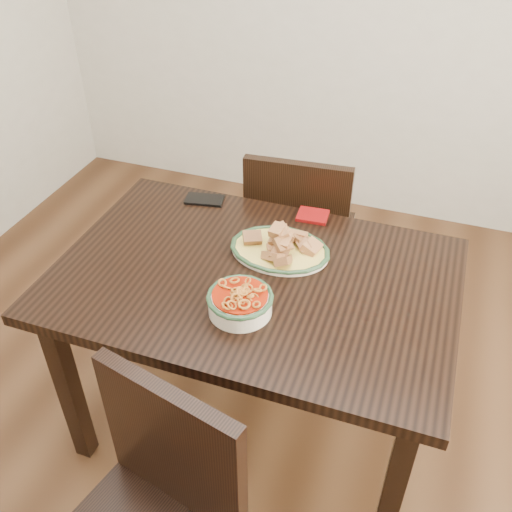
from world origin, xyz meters
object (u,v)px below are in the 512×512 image
(chair_far, at_px, (299,232))
(fish_plate, at_px, (280,242))
(smartphone, at_px, (205,200))
(noodle_bowl, at_px, (240,300))
(dining_table, at_px, (254,296))

(chair_far, xyz_separation_m, fish_plate, (0.06, -0.48, 0.30))
(chair_far, distance_m, smartphone, 0.48)
(fish_plate, height_order, noodle_bowl, fish_plate)
(dining_table, xyz_separation_m, noodle_bowl, (0.02, -0.17, 0.13))
(noodle_bowl, bearing_deg, dining_table, 96.27)
(chair_far, relative_size, smartphone, 6.17)
(dining_table, height_order, chair_far, chair_far)
(dining_table, distance_m, smartphone, 0.49)
(dining_table, distance_m, noodle_bowl, 0.22)
(fish_plate, bearing_deg, smartphone, 149.65)
(chair_far, distance_m, noodle_bowl, 0.84)
(chair_far, bearing_deg, fish_plate, 92.24)
(dining_table, bearing_deg, noodle_bowl, -83.73)
(smartphone, bearing_deg, noodle_bowl, -66.98)
(dining_table, height_order, noodle_bowl, noodle_bowl)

